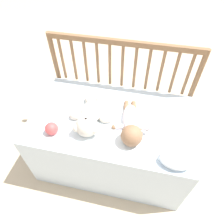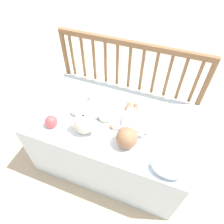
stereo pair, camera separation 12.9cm
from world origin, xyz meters
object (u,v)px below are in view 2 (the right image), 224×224
object	(u,v)px
toy_ball	(51,122)
small_pillow	(168,168)
teddy_bear	(90,114)
baby	(129,127)

from	to	relation	value
toy_ball	small_pillow	xyz separation A→B (m)	(0.75, -0.05, -0.01)
teddy_bear	toy_ball	size ratio (longest dim) A/B	4.77
small_pillow	baby	bearing A→B (deg)	147.75
teddy_bear	small_pillow	bearing A→B (deg)	-18.93
baby	toy_ball	bearing A→B (deg)	-165.41
teddy_bear	baby	distance (m)	0.27
toy_ball	small_pillow	world-z (taller)	toy_ball
baby	toy_ball	world-z (taller)	baby
teddy_bear	baby	xyz separation A→B (m)	(0.27, -0.01, -0.00)
toy_ball	small_pillow	bearing A→B (deg)	-3.82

